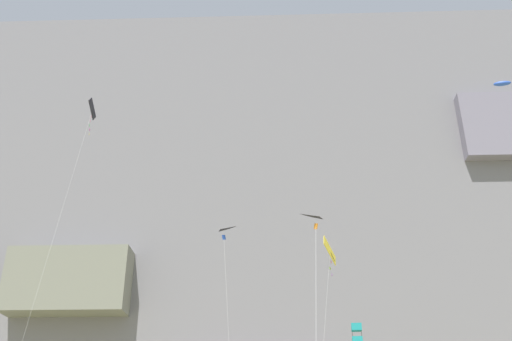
% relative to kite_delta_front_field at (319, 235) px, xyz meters
% --- Properties ---
extents(cliff_face, '(180.00, 28.75, 60.81)m').
position_rel_kite_delta_front_field_xyz_m(cliff_face, '(-4.29, 54.31, 19.34)').
color(cliff_face, gray).
rests_on(cliff_face, ground).
extents(kite_delta_front_field, '(1.56, 4.64, 11.81)m').
position_rel_kite_delta_front_field_xyz_m(kite_delta_front_field, '(0.00, 0.00, 0.00)').
color(kite_delta_front_field, black).
rests_on(kite_delta_front_field, ground).
extents(kite_delta_upper_left, '(2.59, 3.44, 17.89)m').
position_rel_kite_delta_front_field_xyz_m(kite_delta_upper_left, '(-6.26, 17.72, 6.22)').
color(kite_delta_upper_left, black).
rests_on(kite_delta_upper_left, ground).
extents(kite_diamond_high_center, '(2.43, 2.29, 16.25)m').
position_rel_kite_delta_front_field_xyz_m(kite_diamond_high_center, '(1.76, 14.26, 3.86)').
color(kite_diamond_high_center, yellow).
rests_on(kite_diamond_high_center, ground).
extents(kite_diamond_upper_right, '(3.11, 3.25, 30.11)m').
position_rel_kite_delta_front_field_xyz_m(kite_diamond_upper_right, '(-17.66, 16.88, 17.06)').
color(kite_diamond_upper_right, black).
rests_on(kite_diamond_upper_right, ground).
extents(kite_box_upper_mid, '(0.80, 2.57, 10.89)m').
position_rel_kite_delta_front_field_xyz_m(kite_box_upper_mid, '(3.79, 18.27, -0.87)').
color(kite_box_upper_mid, teal).
rests_on(kite_box_upper_mid, ground).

